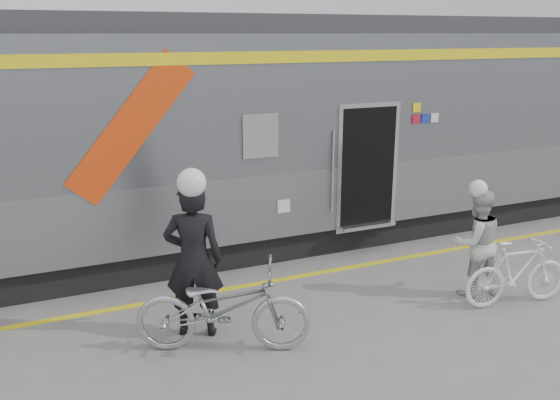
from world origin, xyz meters
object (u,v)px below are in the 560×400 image
man (194,260)px  woman (476,243)px  bicycle_right (517,273)px  bicycle_left (223,308)px

man → woman: man is taller
woman → bicycle_right: (0.30, -0.55, -0.32)m
bicycle_left → bicycle_right: size_ratio=1.31×
bicycle_left → man: bearing=43.8°
woman → bicycle_left: bearing=9.6°
man → bicycle_right: size_ratio=1.25×
bicycle_left → bicycle_right: bearing=-72.6°
bicycle_left → woman: 3.98m
bicycle_right → woman: bearing=37.3°
bicycle_left → bicycle_right: 4.30m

